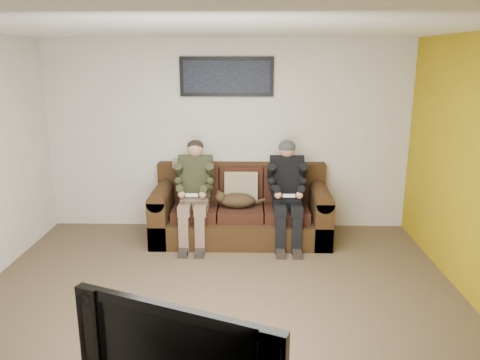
{
  "coord_description": "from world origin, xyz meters",
  "views": [
    {
      "loc": [
        0.31,
        -4.13,
        2.36
      ],
      "look_at": [
        0.19,
        1.2,
        0.95
      ],
      "focal_mm": 35.0,
      "sensor_mm": 36.0,
      "label": 1
    }
  ],
  "objects_px": {
    "person_right": "(287,187)",
    "cat": "(236,200)",
    "television": "(187,354)",
    "sofa": "(241,211)",
    "person_left": "(195,186)",
    "framed_poster": "(227,77)"
  },
  "relations": [
    {
      "from": "person_right",
      "to": "framed_poster",
      "type": "distance_m",
      "value": 1.67
    },
    {
      "from": "television",
      "to": "cat",
      "type": "bearing_deg",
      "value": 109.65
    },
    {
      "from": "sofa",
      "to": "person_left",
      "type": "distance_m",
      "value": 0.74
    },
    {
      "from": "person_right",
      "to": "cat",
      "type": "relative_size",
      "value": 2.01
    },
    {
      "from": "person_right",
      "to": "television",
      "type": "distance_m",
      "value": 3.68
    },
    {
      "from": "sofa",
      "to": "person_right",
      "type": "bearing_deg",
      "value": -17.99
    },
    {
      "from": "sofa",
      "to": "television",
      "type": "xyz_separation_m",
      "value": [
        -0.21,
        -3.78,
        0.46
      ]
    },
    {
      "from": "framed_poster",
      "to": "television",
      "type": "height_order",
      "value": "framed_poster"
    },
    {
      "from": "person_left",
      "to": "cat",
      "type": "distance_m",
      "value": 0.56
    },
    {
      "from": "person_right",
      "to": "cat",
      "type": "height_order",
      "value": "person_right"
    },
    {
      "from": "person_left",
      "to": "cat",
      "type": "xyz_separation_m",
      "value": [
        0.53,
        0.01,
        -0.18
      ]
    },
    {
      "from": "person_right",
      "to": "television",
      "type": "height_order",
      "value": "person_right"
    },
    {
      "from": "sofa",
      "to": "person_left",
      "type": "bearing_deg",
      "value": -161.97
    },
    {
      "from": "person_left",
      "to": "person_right",
      "type": "xyz_separation_m",
      "value": [
        1.19,
        0.0,
        0.0
      ]
    },
    {
      "from": "person_left",
      "to": "framed_poster",
      "type": "relative_size",
      "value": 1.05
    },
    {
      "from": "person_left",
      "to": "framed_poster",
      "type": "distance_m",
      "value": 1.52
    },
    {
      "from": "person_left",
      "to": "person_right",
      "type": "height_order",
      "value": "person_right"
    },
    {
      "from": "person_left",
      "to": "sofa",
      "type": "bearing_deg",
      "value": 18.03
    },
    {
      "from": "person_left",
      "to": "television",
      "type": "distance_m",
      "value": 3.61
    },
    {
      "from": "framed_poster",
      "to": "person_left",
      "type": "bearing_deg",
      "value": -124.3
    },
    {
      "from": "television",
      "to": "person_right",
      "type": "bearing_deg",
      "value": 99.38
    },
    {
      "from": "person_left",
      "to": "framed_poster",
      "type": "xyz_separation_m",
      "value": [
        0.39,
        0.58,
        1.36
      ]
    }
  ]
}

